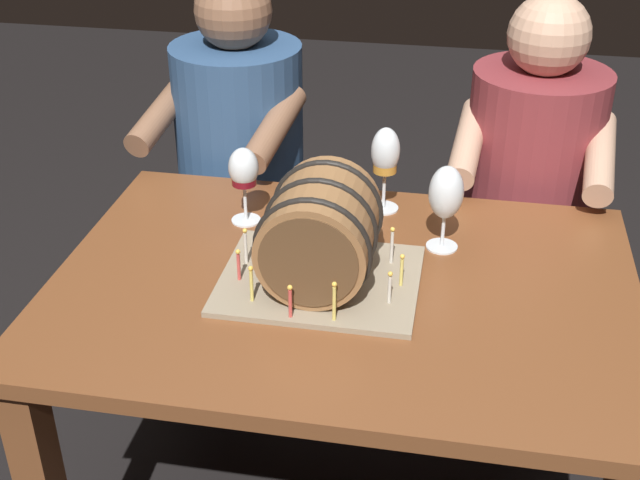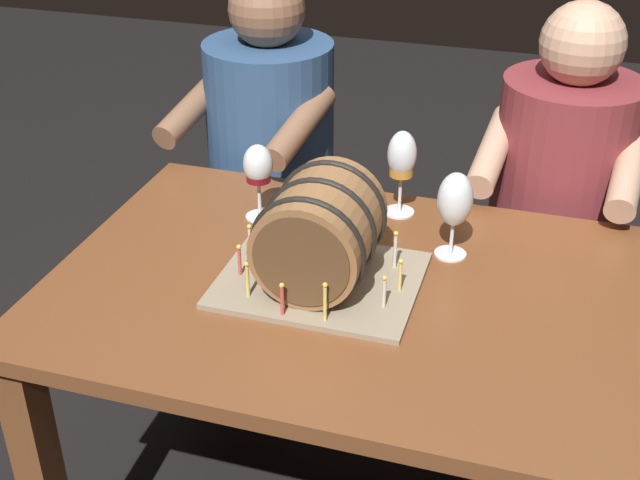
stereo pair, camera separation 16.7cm
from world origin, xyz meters
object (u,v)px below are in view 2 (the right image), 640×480
Objects in this scene: barrel_cake at (320,236)px; person_seated_left at (272,191)px; dining_table at (343,330)px; wine_glass_empty at (455,201)px; wine_glass_red at (258,168)px; person_seated_right at (552,234)px; wine_glass_amber at (402,159)px.

person_seated_left reaches higher than barrel_cake.
barrel_cake is at bearing -166.14° from dining_table.
person_seated_left is at bearing 117.74° from barrel_cake.
dining_table is at bearing -58.80° from person_seated_left.
wine_glass_empty reaches higher than wine_glass_red.
wine_glass_amber is at bearing -137.43° from person_seated_right.
barrel_cake reaches higher than dining_table.
wine_glass_empty is (0.24, 0.19, 0.02)m from barrel_cake.
wine_glass_empty is 0.17× the size of person_seated_right.
dining_table is 1.02× the size of person_seated_right.
barrel_cake is 0.36m from wine_glass_amber.
person_seated_right is at bearing -0.01° from person_seated_left.
person_seated_left reaches higher than wine_glass_red.
person_seated_right is at bearing 33.90° from wine_glass_red.
person_seated_right is (0.44, 0.67, -0.29)m from barrel_cake.
wine_glass_amber is (0.04, 0.33, 0.26)m from dining_table.
dining_table is 1.00× the size of person_seated_left.
person_seated_left is (-0.14, 0.44, -0.29)m from wine_glass_red.
wine_glass_amber reaches higher than dining_table.
barrel_cake is 0.85m from person_seated_right.
wine_glass_amber is 0.17× the size of person_seated_left.
person_seated_right is (0.35, 0.33, -0.32)m from wine_glass_amber.
wine_glass_red is at bearing -158.97° from wine_glass_amber.
wine_glass_amber is 0.58m from person_seated_right.
barrel_cake is 0.34× the size of person_seated_left.
wine_glass_amber reaches higher than wine_glass_red.
person_seated_left is (-0.44, 0.33, -0.30)m from wine_glass_amber.
person_seated_left is 1.02× the size of person_seated_right.
barrel_cake is 0.34× the size of person_seated_right.
barrel_cake is 2.21× the size of wine_glass_red.
wine_glass_red is at bearing 133.65° from barrel_cake.
wine_glass_empty is at bearing 42.82° from dining_table.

